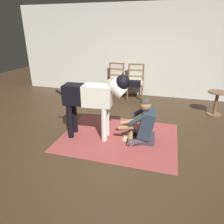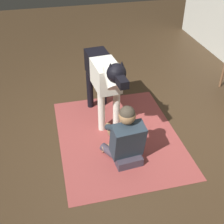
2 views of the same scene
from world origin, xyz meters
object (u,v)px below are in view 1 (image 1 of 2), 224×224
person_sitting_on_floor (143,124)px  round_side_table (216,101)px  dining_chair_left_of_pair (116,78)px  large_dog (94,97)px  hot_dog_on_plate (128,138)px  dining_chair_right_of_pair (136,80)px

person_sitting_on_floor → round_side_table: size_ratio=1.47×
dining_chair_left_of_pair → large_dog: (0.30, -2.58, 0.24)m
dining_chair_left_of_pair → hot_dog_on_plate: bearing=-70.0°
large_dog → round_side_table: size_ratio=2.68×
large_dog → round_side_table: 2.99m
person_sitting_on_floor → large_dog: large_dog is taller
dining_chair_right_of_pair → hot_dog_on_plate: dining_chair_right_of_pair is taller
dining_chair_left_of_pair → person_sitting_on_floor: (1.19, -2.50, -0.20)m
person_sitting_on_floor → dining_chair_left_of_pair: bearing=115.4°
hot_dog_on_plate → dining_chair_right_of_pair: bearing=97.1°
person_sitting_on_floor → round_side_table: person_sitting_on_floor is taller
dining_chair_left_of_pair → large_dog: large_dog is taller
large_dog → hot_dog_on_plate: large_dog is taller
dining_chair_left_of_pair → dining_chair_right_of_pair: 0.61m
hot_dog_on_plate → dining_chair_left_of_pair: bearing=110.0°
dining_chair_left_of_pair → large_dog: size_ratio=0.64×
dining_chair_right_of_pair → dining_chair_left_of_pair: bearing=180.0°
large_dog → round_side_table: (2.35, 1.78, -0.44)m
dining_chair_right_of_pair → person_sitting_on_floor: dining_chair_right_of_pair is taller
person_sitting_on_floor → dining_chair_right_of_pair: bearing=103.1°
person_sitting_on_floor → large_dog: (-0.89, -0.08, 0.44)m
dining_chair_right_of_pair → large_dog: size_ratio=0.64×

